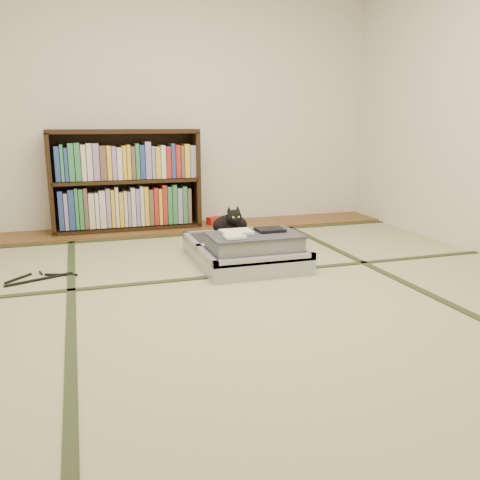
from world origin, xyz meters
name	(u,v)px	position (x,y,z in m)	size (l,w,h in m)	color
floor	(250,295)	(0.00, 0.00, 0.00)	(4.50, 4.50, 0.00)	#C3BC82
wood_strip	(182,228)	(0.00, 2.00, 0.01)	(4.00, 0.50, 0.02)	brown
red_item	(215,221)	(0.34, 2.03, 0.06)	(0.15, 0.09, 0.07)	red
room_shell	(251,29)	(0.00, 0.00, 1.46)	(4.50, 4.50, 4.50)	white
tatami_borders	(226,271)	(0.00, 0.49, 0.00)	(4.00, 4.50, 0.01)	#2D381E
bookcase	(126,182)	(-0.49, 2.07, 0.45)	(1.34, 0.31, 0.92)	black
suitcase	(245,250)	(0.19, 0.66, 0.10)	(0.70, 0.93, 0.28)	#ABABB0
cat	(231,225)	(0.17, 0.96, 0.23)	(0.31, 0.31, 0.25)	black
cable_coil	(252,233)	(0.35, 1.00, 0.14)	(0.10, 0.10, 0.02)	white
hanger	(40,278)	(-1.19, 0.71, 0.01)	(0.44, 0.28, 0.01)	black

